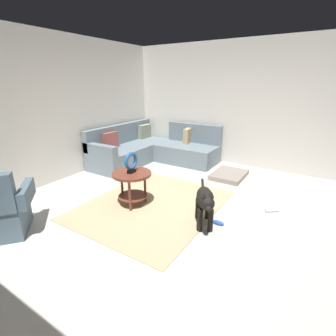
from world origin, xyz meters
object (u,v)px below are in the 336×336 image
object	(u,v)px
dog_toy_rope	(272,210)
torus_sculpture	(131,162)
dog	(205,201)
sectional_couch	(152,150)
side_table	(132,180)
dog_bed_mat	(229,175)
dog_toy_ball	(204,204)
dog_toy_bone	(218,223)

from	to	relation	value
dog_toy_rope	torus_sculpture	bearing A→B (deg)	115.63
dog	sectional_couch	bearing A→B (deg)	-71.05
side_table	dog_bed_mat	bearing A→B (deg)	-24.21
dog_bed_mat	dog_toy_rope	size ratio (longest dim) A/B	4.01
torus_sculpture	dog_toy_ball	xyz separation A→B (m)	(0.51, -1.00, -0.66)
dog_toy_bone	dog_bed_mat	bearing A→B (deg)	14.35
sectional_couch	dog_toy_bone	distance (m)	3.03
sectional_couch	side_table	xyz separation A→B (m)	(-2.00, -1.04, 0.12)
torus_sculpture	dog_toy_ball	world-z (taller)	torus_sculpture
sectional_couch	dog_bed_mat	size ratio (longest dim) A/B	2.81
torus_sculpture	dog_toy_ball	size ratio (longest dim) A/B	2.98
dog_toy_ball	dog_toy_bone	size ratio (longest dim) A/B	0.61
dog_bed_mat	dog_toy_rope	distance (m)	1.48
side_table	dog_toy_bone	bearing A→B (deg)	-83.19
side_table	dog_bed_mat	xyz separation A→B (m)	(1.98, -0.89, -0.37)
dog_toy_bone	torus_sculpture	bearing A→B (deg)	96.81
torus_sculpture	dog_toy_bone	distance (m)	1.53
dog_toy_ball	dog_toy_rope	bearing A→B (deg)	-65.84
torus_sculpture	dog_toy_ball	distance (m)	1.30
dog	dog_toy_ball	world-z (taller)	dog
torus_sculpture	dog_bed_mat	world-z (taller)	torus_sculpture
sectional_couch	side_table	size ratio (longest dim) A/B	3.75
dog_bed_mat	dog_toy_rope	xyz separation A→B (m)	(-1.06, -1.03, -0.02)
torus_sculpture	side_table	bearing A→B (deg)	82.00
torus_sculpture	dog_toy_ball	bearing A→B (deg)	-63.05
dog_bed_mat	dog	size ratio (longest dim) A/B	1.05
dog	side_table	bearing A→B (deg)	-28.81
torus_sculpture	dog_toy_bone	bearing A→B (deg)	-83.19
sectional_couch	dog	world-z (taller)	sectional_couch
dog_toy_ball	dog_toy_bone	xyz separation A→B (m)	(-0.35, -0.36, -0.02)
side_table	dog_toy_ball	world-z (taller)	side_table
dog_bed_mat	dog_toy_bone	size ratio (longest dim) A/B	4.44
side_table	dog_toy_ball	bearing A→B (deg)	-63.05
side_table	torus_sculpture	xyz separation A→B (m)	(-0.00, -0.00, 0.29)
torus_sculpture	dog_bed_mat	xyz separation A→B (m)	(1.98, -0.89, -0.67)
side_table	dog_toy_rope	xyz separation A→B (m)	(0.92, -1.92, -0.39)
sectional_couch	torus_sculpture	size ratio (longest dim) A/B	6.90
side_table	dog_toy_ball	distance (m)	1.18
side_table	dog_toy_ball	size ratio (longest dim) A/B	5.48
dog	dog_toy_bone	size ratio (longest dim) A/B	4.23
sectional_couch	torus_sculpture	xyz separation A→B (m)	(-2.00, -1.04, 0.42)
dog_bed_mat	dog_toy_rope	bearing A→B (deg)	-135.99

